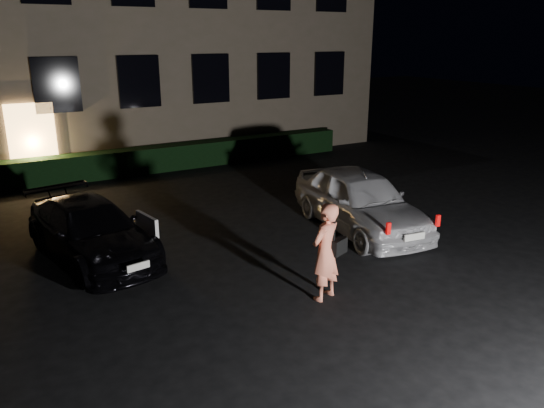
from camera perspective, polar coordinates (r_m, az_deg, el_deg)
ground at (r=9.74m, az=6.29°, el=-9.71°), size 80.00×80.00×0.00m
hedge at (r=18.62m, az=-13.12°, el=4.66°), size 15.00×0.70×0.85m
sedan at (r=11.65m, az=-18.89°, el=-2.70°), size 2.36×4.35×1.20m
hatch at (r=12.76m, az=9.44°, el=0.42°), size 2.28×4.49×1.47m
man at (r=9.27m, az=5.81°, el=-5.12°), size 0.82×0.62×1.77m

